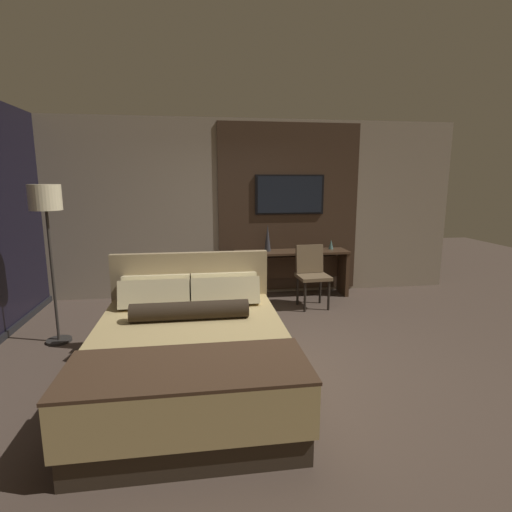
% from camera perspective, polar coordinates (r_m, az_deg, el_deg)
% --- Properties ---
extents(ground_plane, '(16.00, 16.00, 0.00)m').
position_cam_1_polar(ground_plane, '(4.30, 1.51, -14.78)').
color(ground_plane, '#4C3D33').
extents(wall_back_tv_panel, '(7.20, 0.09, 2.80)m').
position_cam_1_polar(wall_back_tv_panel, '(6.48, -1.42, 6.76)').
color(wall_back_tv_panel, gray).
rests_on(wall_back_tv_panel, ground_plane).
extents(bed, '(1.69, 2.15, 1.08)m').
position_cam_1_polar(bed, '(3.68, -9.30, -13.54)').
color(bed, '#33281E').
rests_on(bed, ground_plane).
extents(desk, '(1.80, 0.46, 0.74)m').
position_cam_1_polar(desk, '(6.48, 5.05, -1.29)').
color(desk, '#422D1E').
rests_on(desk, ground_plane).
extents(tv, '(1.12, 0.04, 0.63)m').
position_cam_1_polar(tv, '(6.52, 4.85, 8.74)').
color(tv, black).
extents(desk_chair, '(0.48, 0.47, 0.91)m').
position_cam_1_polar(desk_chair, '(5.96, 7.92, -1.98)').
color(desk_chair, brown).
rests_on(desk_chair, ground_plane).
extents(floor_lamp, '(0.34, 0.34, 1.81)m').
position_cam_1_polar(floor_lamp, '(4.97, -27.76, 5.73)').
color(floor_lamp, '#282623').
rests_on(floor_lamp, ground_plane).
extents(vase_tall, '(0.11, 0.11, 0.43)m').
position_cam_1_polar(vase_tall, '(6.33, 1.66, 2.62)').
color(vase_tall, '#333338').
rests_on(vase_tall, desk).
extents(vase_short, '(0.08, 0.08, 0.16)m').
position_cam_1_polar(vase_short, '(6.65, 10.66, 1.65)').
color(vase_short, '#4C706B').
rests_on(vase_short, desk).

